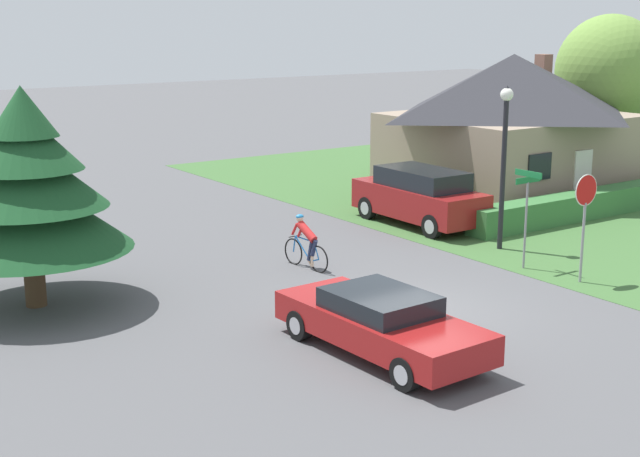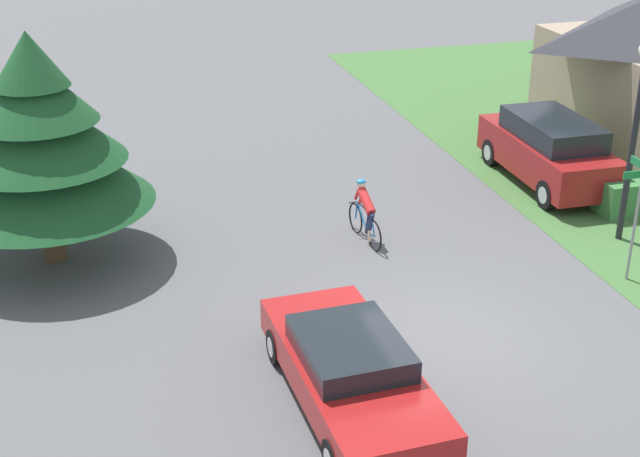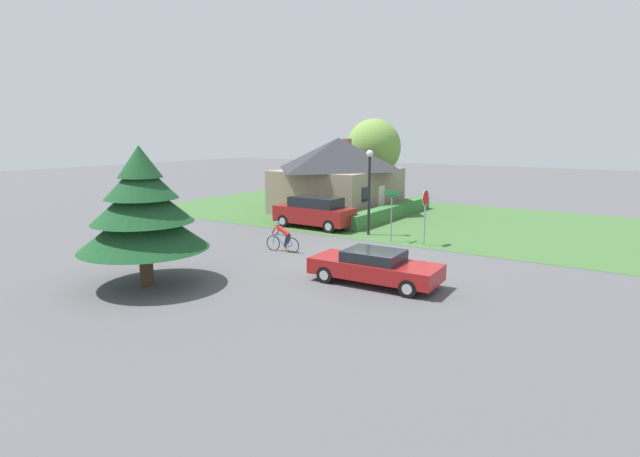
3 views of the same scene
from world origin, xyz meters
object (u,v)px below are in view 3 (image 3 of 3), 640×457
at_px(stop_sign, 425,206).
at_px(street_lamp, 369,180).
at_px(conifer_tall_near, 143,210).
at_px(deciduous_tree_right, 374,148).
at_px(street_name_sign, 392,207).
at_px(sedan_left_lane, 375,267).
at_px(parked_suv_right, 314,212).
at_px(cottage_house, 338,173).
at_px(cyclist, 283,237).

xyz_separation_m(stop_sign, street_lamp, (0.78, 3.51, 1.04)).
height_order(conifer_tall_near, deciduous_tree_right, deciduous_tree_right).
bearing_deg(deciduous_tree_right, stop_sign, -143.88).
height_order(street_name_sign, conifer_tall_near, conifer_tall_near).
bearing_deg(stop_sign, conifer_tall_near, -26.87).
bearing_deg(sedan_left_lane, stop_sign, -84.62).
relative_size(parked_suv_right, stop_sign, 1.74).
xyz_separation_m(cottage_house, parked_suv_right, (-6.58, -2.37, -1.76)).
height_order(sedan_left_lane, deciduous_tree_right, deciduous_tree_right).
height_order(parked_suv_right, street_name_sign, street_name_sign).
relative_size(cottage_house, stop_sign, 3.20).
relative_size(conifer_tall_near, deciduous_tree_right, 0.76).
bearing_deg(parked_suv_right, deciduous_tree_right, -77.35).
height_order(cottage_house, sedan_left_lane, cottage_house).
distance_m(street_lamp, street_name_sign, 2.39).
bearing_deg(conifer_tall_near, street_name_sign, -20.38).
xyz_separation_m(stop_sign, conifer_tall_near, (-11.83, 6.01, 0.80)).
xyz_separation_m(stop_sign, deciduous_tree_right, (13.33, 9.73, 2.38)).
distance_m(cottage_house, conifer_tall_near, 19.61).
height_order(street_lamp, deciduous_tree_right, deciduous_tree_right).
bearing_deg(deciduous_tree_right, cyclist, -165.57).
xyz_separation_m(sedan_left_lane, street_lamp, (7.97, 4.44, 2.37)).
xyz_separation_m(parked_suv_right, street_lamp, (-0.10, -3.63, 2.08)).
bearing_deg(conifer_tall_near, parked_suv_right, 5.07).
relative_size(street_name_sign, conifer_tall_near, 0.52).
bearing_deg(stop_sign, street_lamp, -102.43).
relative_size(stop_sign, street_name_sign, 1.05).
bearing_deg(street_lamp, street_name_sign, -118.55).
xyz_separation_m(sedan_left_lane, conifer_tall_near, (-4.64, 6.95, 2.13)).
relative_size(cottage_house, parked_suv_right, 1.84).
bearing_deg(street_lamp, parked_suv_right, 88.40).
bearing_deg(cyclist, street_lamp, -110.71).
bearing_deg(cottage_house, sedan_left_lane, -145.03).
xyz_separation_m(parked_suv_right, conifer_tall_near, (-12.71, -1.13, 1.84)).
height_order(sedan_left_lane, cyclist, cyclist).
bearing_deg(deciduous_tree_right, street_lamp, -153.65).
height_order(cottage_house, deciduous_tree_right, deciduous_tree_right).
distance_m(parked_suv_right, street_lamp, 4.19).
bearing_deg(stop_sign, deciduous_tree_right, -143.81).
bearing_deg(stop_sign, cyclist, -45.45).
bearing_deg(conifer_tall_near, sedan_left_lane, -56.28).
xyz_separation_m(cottage_house, cyclist, (-12.40, -4.48, -2.00)).
relative_size(cottage_house, cyclist, 4.96).
xyz_separation_m(sedan_left_lane, stop_sign, (7.19, 0.93, 1.33)).
height_order(stop_sign, deciduous_tree_right, deciduous_tree_right).
bearing_deg(parked_suv_right, conifer_tall_near, 96.00).
distance_m(sedan_left_lane, deciduous_tree_right, 23.43).
distance_m(parked_suv_right, stop_sign, 7.27).
relative_size(cyclist, deciduous_tree_right, 0.27).
relative_size(parked_suv_right, street_name_sign, 1.82).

